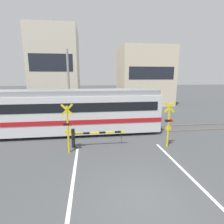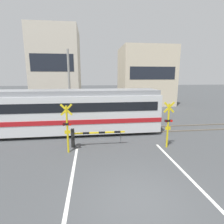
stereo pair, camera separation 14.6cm
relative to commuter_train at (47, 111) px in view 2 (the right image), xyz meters
The scene contains 14 objects.
ground_plane 9.57m from the commuter_train, 58.74° to the right, with size 160.00×160.00×0.00m, color #444749.
rail_track_near 5.23m from the commuter_train, ahead, with size 50.00×0.10×0.08m.
rail_track_far 5.23m from the commuter_train, ahead, with size 50.00×0.10×0.08m.
road_stripe_left 8.15m from the commuter_train, 72.88° to the right, with size 0.14×8.88×0.01m.
road_stripe_right 10.77m from the commuter_train, 45.68° to the right, with size 0.14×8.88×0.01m.
commuter_train is the anchor object (origin of this frame).
crossing_barrier_near 4.19m from the commuter_train, 44.91° to the right, with size 3.37×0.20×1.18m.
crossing_barrier_far 7.42m from the commuter_train, 20.27° to the left, with size 3.37×0.20×1.18m.
crossing_signal_left 4.08m from the commuter_train, 62.38° to the right, with size 0.68×0.15×2.86m.
crossing_signal_right 8.66m from the commuter_train, 24.66° to the right, with size 0.68×0.15×2.86m.
pedestrian 7.71m from the commuter_train, 44.37° to the left, with size 0.38×0.22×1.62m.
building_left_of_street 14.38m from the commuter_train, 96.10° to the left, with size 6.43×6.85×10.97m.
building_right_of_street 18.39m from the commuter_train, 49.34° to the left, with size 7.70×6.85×8.66m.
utility_pole_streetside 5.44m from the commuter_train, 77.27° to the left, with size 0.22×0.22×6.96m.
Camera 2 is at (-1.66, -5.28, 4.34)m, focal length 28.00 mm.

